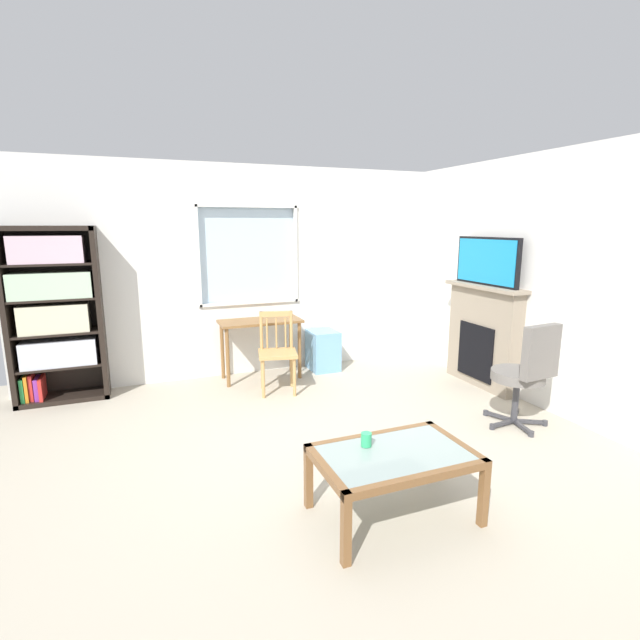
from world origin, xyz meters
name	(u,v)px	position (x,y,z in m)	size (l,w,h in m)	color
ground	(306,452)	(0.00, 0.00, -0.01)	(6.15, 5.67, 0.02)	#B2A893
wall_back_with_window	(240,274)	(-0.01, 2.34, 1.26)	(5.15, 0.15, 2.57)	silver
wall_right	(555,284)	(2.64, 0.00, 1.28)	(0.12, 4.87, 2.57)	silver
bookshelf	(54,309)	(-2.03, 2.09, 0.99)	(0.90, 0.38, 1.85)	black
desk_under_window	(260,330)	(0.15, 1.99, 0.61)	(0.98, 0.44, 0.73)	brown
wooden_chair	(277,352)	(0.20, 1.47, 0.46)	(0.50, 0.48, 0.90)	tan
plastic_drawer_unit	(323,350)	(0.99, 2.04, 0.26)	(0.35, 0.40, 0.52)	#72ADDB
fireplace	(483,336)	(2.48, 0.79, 0.60)	(0.26, 1.12, 1.19)	gray
tv	(487,261)	(2.46, 0.79, 1.46)	(0.06, 0.95, 0.54)	black
office_chair	(526,370)	(2.03, -0.31, 0.55)	(0.57, 0.58, 1.00)	slate
coffee_table	(394,461)	(0.22, -1.04, 0.38)	(0.99, 0.64, 0.45)	#8C9E99
sippy_cup	(366,439)	(0.09, -0.90, 0.49)	(0.07, 0.07, 0.09)	#33B770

